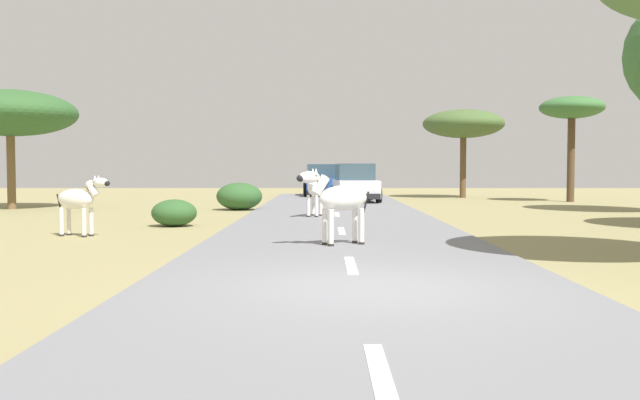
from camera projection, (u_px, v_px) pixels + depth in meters
ground_plane at (377, 290)px, 9.13m from camera, size 90.00×90.00×0.00m
road at (357, 288)px, 9.13m from camera, size 6.00×64.00×0.05m
lane_markings at (361, 301)px, 8.13m from camera, size 0.16×56.00×0.01m
zebra_0 at (314, 189)px, 22.06m from camera, size 0.62×1.56×1.49m
zebra_1 at (339, 199)px, 14.02m from camera, size 1.53×0.99×1.56m
zebra_2 at (79, 200)px, 16.24m from camera, size 1.46×0.77×1.44m
car_0 at (355, 184)px, 32.12m from camera, size 2.25×4.45×1.74m
car_1 at (322, 181)px, 38.42m from camera, size 2.18×4.42×1.74m
tree_2 at (10, 113)px, 26.74m from camera, size 5.05×5.05×4.59m
tree_4 at (463, 124)px, 36.66m from camera, size 4.28×4.28×4.67m
tree_5 at (572, 110)px, 32.36m from camera, size 2.97×2.97×4.93m
bush_0 at (239, 196)px, 26.29m from camera, size 1.73×1.56×1.04m
bush_3 at (174, 213)px, 19.02m from camera, size 1.24×1.11×0.74m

